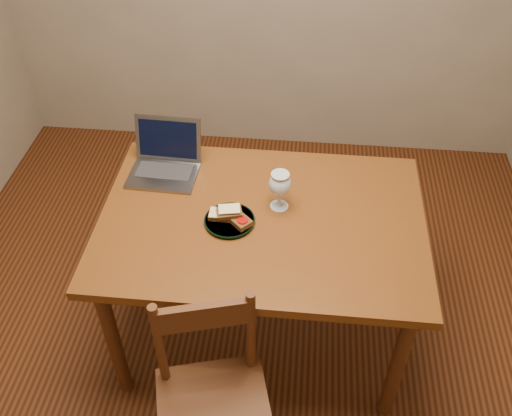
# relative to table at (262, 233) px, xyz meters

# --- Properties ---
(floor) EXTENTS (3.20, 3.20, 0.02)m
(floor) POSITION_rel_table_xyz_m (-0.10, -0.04, -0.66)
(floor) COLOR black
(floor) RESTS_ON ground
(table) EXTENTS (1.30, 0.90, 0.74)m
(table) POSITION_rel_table_xyz_m (0.00, 0.00, 0.00)
(table) COLOR #4D2A0C
(table) RESTS_ON floor
(chair) EXTENTS (0.48, 0.47, 0.42)m
(chair) POSITION_rel_table_xyz_m (-0.12, -0.63, -0.19)
(chair) COLOR #3D1D0C
(chair) RESTS_ON floor
(plate) EXTENTS (0.20, 0.20, 0.02)m
(plate) POSITION_rel_table_xyz_m (-0.13, -0.04, 0.09)
(plate) COLOR black
(plate) RESTS_ON table
(sandwich_cheese) EXTENTS (0.10, 0.06, 0.03)m
(sandwich_cheese) POSITION_rel_table_xyz_m (-0.16, -0.03, 0.12)
(sandwich_cheese) COLOR #381E0C
(sandwich_cheese) RESTS_ON plate
(sandwich_tomato) EXTENTS (0.12, 0.12, 0.03)m
(sandwich_tomato) POSITION_rel_table_xyz_m (-0.09, -0.05, 0.12)
(sandwich_tomato) COLOR #381E0C
(sandwich_tomato) RESTS_ON plate
(sandwich_top) EXTENTS (0.11, 0.08, 0.03)m
(sandwich_top) POSITION_rel_table_xyz_m (-0.13, -0.03, 0.14)
(sandwich_top) COLOR #381E0C
(sandwich_top) RESTS_ON plate
(milk_glass) EXTENTS (0.09, 0.09, 0.17)m
(milk_glass) POSITION_rel_table_xyz_m (0.06, 0.07, 0.17)
(milk_glass) COLOR white
(milk_glass) RESTS_ON table
(laptop) EXTENTS (0.30, 0.28, 0.21)m
(laptop) POSITION_rel_table_xyz_m (-0.45, 0.28, 0.14)
(laptop) COLOR slate
(laptop) RESTS_ON table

